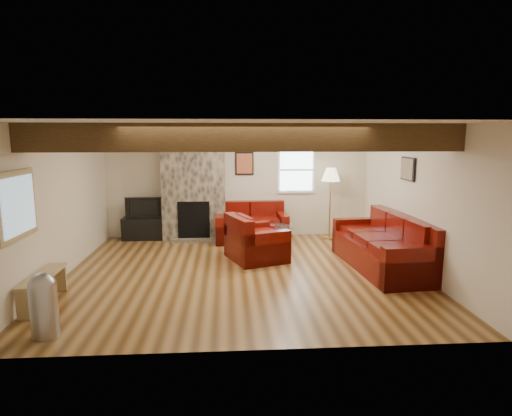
{
  "coord_description": "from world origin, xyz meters",
  "views": [
    {
      "loc": [
        -0.25,
        -7.12,
        2.34
      ],
      "look_at": [
        0.26,
        0.4,
        1.05
      ],
      "focal_mm": 30.0,
      "sensor_mm": 36.0,
      "label": 1
    }
  ],
  "objects_px": {
    "loveseat": "(251,222)",
    "floor_lamp": "(331,178)",
    "coffee_table": "(268,238)",
    "television": "(145,207)",
    "armchair_red": "(256,237)",
    "sofa_three": "(382,242)",
    "tv_cabinet": "(145,228)"
  },
  "relations": [
    {
      "from": "loveseat",
      "to": "floor_lamp",
      "type": "bearing_deg",
      "value": 0.64
    },
    {
      "from": "television",
      "to": "floor_lamp",
      "type": "height_order",
      "value": "floor_lamp"
    },
    {
      "from": "loveseat",
      "to": "coffee_table",
      "type": "bearing_deg",
      "value": -69.43
    },
    {
      "from": "coffee_table",
      "to": "television",
      "type": "distance_m",
      "value": 2.95
    },
    {
      "from": "sofa_three",
      "to": "coffee_table",
      "type": "relative_size",
      "value": 2.49
    },
    {
      "from": "tv_cabinet",
      "to": "floor_lamp",
      "type": "xyz_separation_m",
      "value": [
        4.2,
        -0.21,
        1.13
      ]
    },
    {
      "from": "sofa_three",
      "to": "coffee_table",
      "type": "bearing_deg",
      "value": -131.1
    },
    {
      "from": "sofa_three",
      "to": "coffee_table",
      "type": "xyz_separation_m",
      "value": [
        -1.89,
        1.4,
        -0.23
      ]
    },
    {
      "from": "sofa_three",
      "to": "coffee_table",
      "type": "height_order",
      "value": "sofa_three"
    },
    {
      "from": "loveseat",
      "to": "tv_cabinet",
      "type": "relative_size",
      "value": 1.58
    },
    {
      "from": "sofa_three",
      "to": "floor_lamp",
      "type": "bearing_deg",
      "value": -174.52
    },
    {
      "from": "tv_cabinet",
      "to": "loveseat",
      "type": "bearing_deg",
      "value": -7.16
    },
    {
      "from": "television",
      "to": "coffee_table",
      "type": "bearing_deg",
      "value": -21.42
    },
    {
      "from": "sofa_three",
      "to": "television",
      "type": "distance_m",
      "value": 5.22
    },
    {
      "from": "sofa_three",
      "to": "tv_cabinet",
      "type": "xyz_separation_m",
      "value": [
        -4.6,
        2.46,
        -0.22
      ]
    },
    {
      "from": "armchair_red",
      "to": "floor_lamp",
      "type": "xyz_separation_m",
      "value": [
        1.79,
        1.57,
        0.95
      ]
    },
    {
      "from": "loveseat",
      "to": "coffee_table",
      "type": "relative_size",
      "value": 1.63
    },
    {
      "from": "floor_lamp",
      "to": "sofa_three",
      "type": "bearing_deg",
      "value": -79.89
    },
    {
      "from": "coffee_table",
      "to": "tv_cabinet",
      "type": "bearing_deg",
      "value": 158.58
    },
    {
      "from": "sofa_three",
      "to": "armchair_red",
      "type": "distance_m",
      "value": 2.29
    },
    {
      "from": "tv_cabinet",
      "to": "television",
      "type": "distance_m",
      "value": 0.49
    },
    {
      "from": "coffee_table",
      "to": "loveseat",
      "type": "bearing_deg",
      "value": 112.9
    },
    {
      "from": "tv_cabinet",
      "to": "television",
      "type": "bearing_deg",
      "value": 0.0
    },
    {
      "from": "loveseat",
      "to": "television",
      "type": "bearing_deg",
      "value": 170.52
    },
    {
      "from": "tv_cabinet",
      "to": "coffee_table",
      "type": "bearing_deg",
      "value": -21.42
    },
    {
      "from": "sofa_three",
      "to": "loveseat",
      "type": "distance_m",
      "value": 3.09
    },
    {
      "from": "coffee_table",
      "to": "floor_lamp",
      "type": "height_order",
      "value": "floor_lamp"
    },
    {
      "from": "coffee_table",
      "to": "television",
      "type": "relative_size",
      "value": 1.19
    },
    {
      "from": "loveseat",
      "to": "armchair_red",
      "type": "xyz_separation_m",
      "value": [
        0.02,
        -1.48,
        0.01
      ]
    },
    {
      "from": "television",
      "to": "floor_lamp",
      "type": "distance_m",
      "value": 4.25
    },
    {
      "from": "loveseat",
      "to": "television",
      "type": "distance_m",
      "value": 2.43
    },
    {
      "from": "coffee_table",
      "to": "floor_lamp",
      "type": "relative_size",
      "value": 0.6
    }
  ]
}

